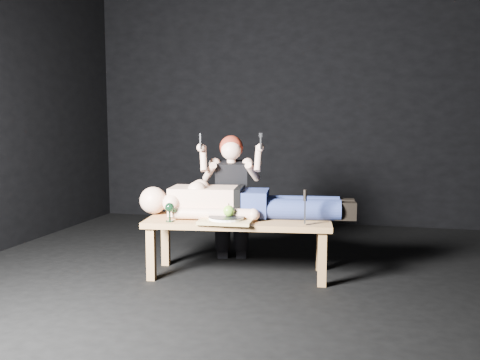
% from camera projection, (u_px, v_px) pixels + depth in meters
% --- Properties ---
extents(ground, '(5.00, 5.00, 0.00)m').
position_uv_depth(ground, '(253.00, 283.00, 3.96)').
color(ground, black).
rests_on(ground, ground).
extents(back_wall, '(5.00, 0.00, 5.00)m').
position_uv_depth(back_wall, '(300.00, 96.00, 6.21)').
color(back_wall, black).
rests_on(back_wall, ground).
extents(table, '(1.49, 0.71, 0.45)m').
position_uv_depth(table, '(238.00, 247.00, 4.15)').
color(table, olive).
rests_on(table, ground).
extents(lying_man, '(1.59, 0.66, 0.28)m').
position_uv_depth(lying_man, '(246.00, 199.00, 4.22)').
color(lying_man, '#DCAD8F').
rests_on(lying_man, table).
extents(kneeling_woman, '(0.73, 0.78, 1.12)m').
position_uv_depth(kneeling_woman, '(232.00, 196.00, 4.61)').
color(kneeling_woman, black).
rests_on(kneeling_woman, ground).
extents(serving_tray, '(0.41, 0.31, 0.02)m').
position_uv_depth(serving_tray, '(226.00, 221.00, 3.97)').
color(serving_tray, tan).
rests_on(serving_tray, table).
extents(plate, '(0.28, 0.28, 0.02)m').
position_uv_depth(plate, '(226.00, 218.00, 3.97)').
color(plate, white).
rests_on(plate, serving_tray).
extents(apple, '(0.09, 0.09, 0.09)m').
position_uv_depth(apple, '(229.00, 211.00, 3.97)').
color(apple, '#5E9F1E').
rests_on(apple, plate).
extents(goblet, '(0.08, 0.08, 0.15)m').
position_uv_depth(goblet, '(170.00, 212.00, 4.00)').
color(goblet, black).
rests_on(goblet, table).
extents(fork_flat, '(0.04, 0.15, 0.01)m').
position_uv_depth(fork_flat, '(198.00, 221.00, 4.00)').
color(fork_flat, '#B2B2B7').
rests_on(fork_flat, table).
extents(knife_flat, '(0.02, 0.15, 0.01)m').
position_uv_depth(knife_flat, '(245.00, 222.00, 3.97)').
color(knife_flat, '#B2B2B7').
rests_on(knife_flat, table).
extents(spoon_flat, '(0.10, 0.13, 0.01)m').
position_uv_depth(spoon_flat, '(235.00, 221.00, 4.02)').
color(spoon_flat, '#B2B2B7').
rests_on(spoon_flat, table).
extents(carving_knife, '(0.04, 0.04, 0.26)m').
position_uv_depth(carving_knife, '(305.00, 207.00, 3.86)').
color(carving_knife, '#B2B2B7').
rests_on(carving_knife, table).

